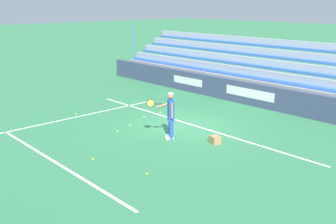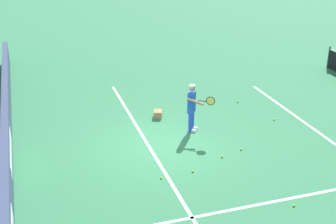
# 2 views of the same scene
# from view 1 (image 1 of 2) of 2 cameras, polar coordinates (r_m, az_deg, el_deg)

# --- Properties ---
(ground_plane) EXTENTS (160.00, 160.00, 0.00)m
(ground_plane) POSITION_cam_1_polar(r_m,az_deg,el_deg) (15.95, 1.89, -2.13)
(ground_plane) COLOR #337A4C
(court_baseline_white) EXTENTS (12.00, 0.10, 0.01)m
(court_baseline_white) POSITION_cam_1_polar(r_m,az_deg,el_deg) (16.29, 3.15, -1.76)
(court_baseline_white) COLOR white
(court_baseline_white) RESTS_ON ground
(court_sideline_white) EXTENTS (0.10, 12.00, 0.01)m
(court_sideline_white) POSITION_cam_1_polar(r_m,az_deg,el_deg) (17.05, -17.77, -1.70)
(court_sideline_white) COLOR white
(court_sideline_white) RESTS_ON ground
(court_service_line_white) EXTENTS (8.22, 0.10, 0.01)m
(court_service_line_white) POSITION_cam_1_polar(r_m,az_deg,el_deg) (12.93, -15.91, -7.09)
(court_service_line_white) COLOR white
(court_service_line_white) RESTS_ON ground
(back_wall_sponsor_board) EXTENTS (22.39, 0.25, 1.10)m
(back_wall_sponsor_board) POSITION_cam_1_polar(r_m,az_deg,el_deg) (19.48, 12.33, 2.48)
(back_wall_sponsor_board) COLOR #384260
(back_wall_sponsor_board) RESTS_ON ground
(bleacher_stand) EXTENTS (21.27, 3.20, 3.40)m
(bleacher_stand) POSITION_cam_1_polar(r_m,az_deg,el_deg) (21.27, 15.87, 3.91)
(bleacher_stand) COLOR #9EA3A8
(bleacher_stand) RESTS_ON ground
(tennis_player) EXTENTS (0.96, 0.82, 1.71)m
(tennis_player) POSITION_cam_1_polar(r_m,az_deg,el_deg) (14.33, 0.32, -0.45)
(tennis_player) COLOR blue
(tennis_player) RESTS_ON ground
(ball_box_cardboard) EXTENTS (0.48, 0.42, 0.26)m
(ball_box_cardboard) POSITION_cam_1_polar(r_m,az_deg,el_deg) (14.15, 6.84, -4.02)
(ball_box_cardboard) COLOR #A87F51
(ball_box_cardboard) RESTS_ON ground
(tennis_ball_midcourt) EXTENTS (0.07, 0.07, 0.07)m
(tennis_ball_midcourt) POSITION_cam_1_polar(r_m,az_deg,el_deg) (11.62, -3.12, -8.96)
(tennis_ball_midcourt) COLOR #CCE533
(tennis_ball_midcourt) RESTS_ON ground
(tennis_ball_near_player) EXTENTS (0.07, 0.07, 0.07)m
(tennis_ball_near_player) POSITION_cam_1_polar(r_m,az_deg,el_deg) (16.03, -5.56, -1.98)
(tennis_ball_near_player) COLOR #CCE533
(tennis_ball_near_player) RESTS_ON ground
(tennis_ball_far_left) EXTENTS (0.07, 0.07, 0.07)m
(tennis_ball_far_left) POSITION_cam_1_polar(r_m,az_deg,el_deg) (17.17, -3.51, -0.74)
(tennis_ball_far_left) COLOR #CCE533
(tennis_ball_far_left) RESTS_ON ground
(tennis_ball_toward_net) EXTENTS (0.07, 0.07, 0.07)m
(tennis_ball_toward_net) POSITION_cam_1_polar(r_m,az_deg,el_deg) (18.10, -13.27, -0.28)
(tennis_ball_toward_net) COLOR #CCE533
(tennis_ball_toward_net) RESTS_ON ground
(tennis_ball_far_right) EXTENTS (0.07, 0.07, 0.07)m
(tennis_ball_far_right) POSITION_cam_1_polar(r_m,az_deg,el_deg) (12.85, -10.80, -6.73)
(tennis_ball_far_right) COLOR #CCE533
(tennis_ball_far_right) RESTS_ON ground
(tennis_ball_by_box) EXTENTS (0.07, 0.07, 0.07)m
(tennis_ball_by_box) POSITION_cam_1_polar(r_m,az_deg,el_deg) (15.38, -7.32, -2.80)
(tennis_ball_by_box) COLOR #CCE533
(tennis_ball_by_box) RESTS_ON ground
(tennis_ball_stray_back) EXTENTS (0.07, 0.07, 0.07)m
(tennis_ball_stray_back) POSITION_cam_1_polar(r_m,az_deg,el_deg) (17.84, -1.15, -0.08)
(tennis_ball_stray_back) COLOR #CCE533
(tennis_ball_stray_back) RESTS_ON ground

